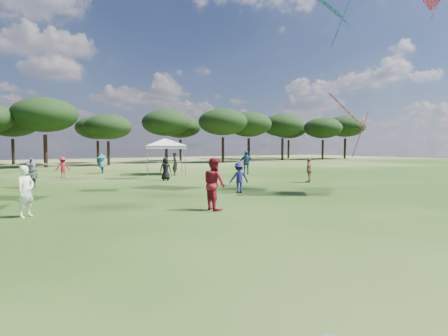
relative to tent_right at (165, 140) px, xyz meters
The scene contains 3 objects.
tree_line 21.22m from the tent_right, 110.58° to the left, with size 108.78×17.63×7.77m.
tent_right is the anchor object (origin of this frame).
festival_crowd 10.43m from the tent_right, 147.29° to the right, with size 29.03×22.07×1.93m.
Camera 1 is at (-3.39, -0.45, 2.35)m, focal length 30.00 mm.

